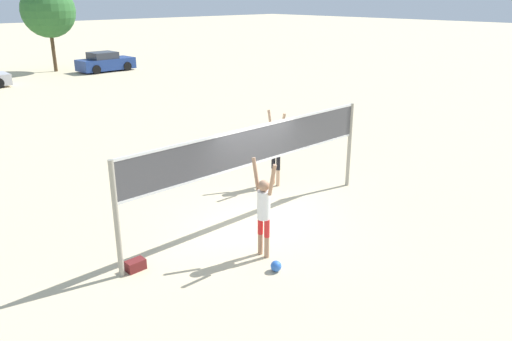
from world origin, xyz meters
TOP-DOWN VIEW (x-y plane):
  - ground_plane at (0.00, 0.00)m, footprint 200.00×200.00m
  - volleyball_net at (0.00, 0.00)m, footprint 7.52×0.11m
  - player_spiker at (-1.05, -1.36)m, footprint 0.28×0.71m
  - player_blocker at (2.17, 1.47)m, footprint 0.28×0.72m
  - volleyball at (-1.31, -2.00)m, footprint 0.23×0.23m
  - gear_bag at (-3.39, 0.00)m, footprint 0.39×0.24m
  - parked_car_near at (9.58, 26.48)m, footprint 4.07×1.99m
  - tree_left_cluster at (6.85, 28.97)m, footprint 3.76×3.76m

SIDE VIEW (x-z plane):
  - ground_plane at x=0.00m, z-range 0.00..0.00m
  - gear_bag at x=-3.39m, z-range 0.00..0.22m
  - volleyball at x=-1.31m, z-range 0.00..0.23m
  - parked_car_near at x=9.58m, z-range -0.07..1.34m
  - player_spiker at x=-1.05m, z-range 0.06..2.23m
  - player_blocker at x=2.17m, z-range 0.07..2.30m
  - volleyball_net at x=0.00m, z-range 0.56..3.02m
  - tree_left_cluster at x=6.85m, z-range 1.18..7.34m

